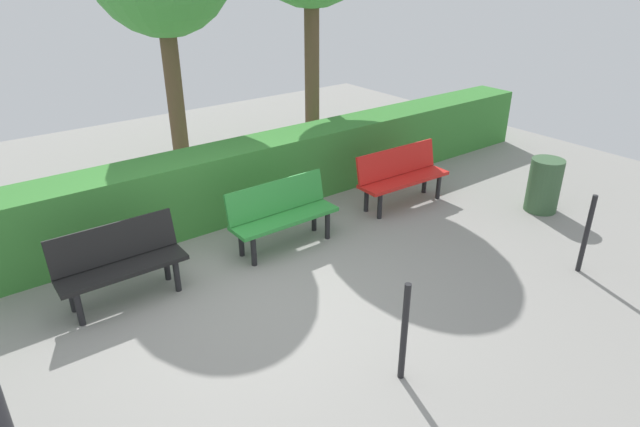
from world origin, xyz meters
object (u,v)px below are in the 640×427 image
object	(u,v)px
bench_red	(401,174)
bench_black	(119,260)
trash_bin	(544,185)
bench_green	(282,212)

from	to	relation	value
bench_red	bench_black	bearing A→B (deg)	1.24
bench_red	trash_bin	xyz separation A→B (m)	(-1.50, 1.47, -0.08)
bench_green	trash_bin	distance (m)	3.96
bench_green	bench_black	distance (m)	2.09
bench_black	bench_green	bearing A→B (deg)	179.39
bench_red	bench_green	xyz separation A→B (m)	(2.18, 0.01, -0.00)
bench_red	bench_green	size ratio (longest dim) A/B	1.05
bench_black	trash_bin	bearing A→B (deg)	166.09
bench_black	bench_red	bearing A→B (deg)	-179.78
bench_red	bench_black	world-z (taller)	same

